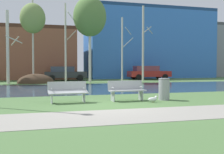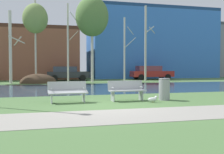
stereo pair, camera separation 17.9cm
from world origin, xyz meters
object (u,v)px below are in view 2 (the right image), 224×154
at_px(seagull, 153,99).
at_px(parked_hatch_third_red, 151,72).
at_px(parked_sedan_second_dark, 67,73).
at_px(bench_left, 68,91).
at_px(trash_bin, 164,89).
at_px(bench_right, 127,90).

bearing_deg(seagull, parked_hatch_third_red, 67.65).
height_order(parked_sedan_second_dark, parked_hatch_third_red, parked_hatch_third_red).
distance_m(bench_left, trash_bin, 4.23).
bearing_deg(bench_right, trash_bin, -6.88).
bearing_deg(bench_left, bench_right, 0.00).
bearing_deg(seagull, parked_sedan_second_dark, 96.65).
height_order(bench_right, trash_bin, trash_bin).
bearing_deg(bench_left, parked_hatch_third_red, 57.82).
height_order(trash_bin, parked_sedan_second_dark, parked_sedan_second_dark).
bearing_deg(seagull, trash_bin, 35.20).
xyz_separation_m(bench_right, seagull, (0.90, -0.75, -0.34)).
xyz_separation_m(bench_left, seagull, (3.45, -0.75, -0.34)).
height_order(bench_left, seagull, bench_left).
bearing_deg(bench_right, parked_hatch_third_red, 64.29).
distance_m(trash_bin, parked_hatch_third_red, 18.64).
distance_m(parked_sedan_second_dark, parked_hatch_third_red, 9.47).
bearing_deg(trash_bin, parked_sedan_second_dark, 99.40).
relative_size(trash_bin, seagull, 2.09).
distance_m(trash_bin, seagull, 1.03).
bearing_deg(parked_sedan_second_dark, trash_bin, -80.60).
distance_m(seagull, parked_sedan_second_dark, 17.97).
relative_size(bench_left, seagull, 3.51).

